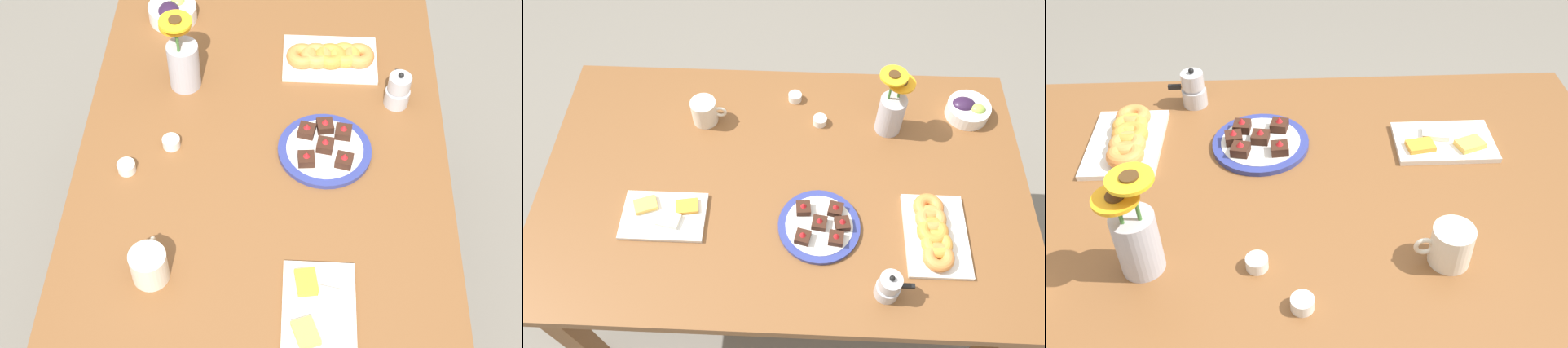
% 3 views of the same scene
% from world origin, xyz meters
% --- Properties ---
extents(dining_table, '(1.60, 1.00, 0.74)m').
position_xyz_m(dining_table, '(0.00, 0.00, 0.65)').
color(dining_table, brown).
rests_on(dining_table, ground_plane).
extents(coffee_mug, '(0.12, 0.09, 0.09)m').
position_xyz_m(coffee_mug, '(-0.29, 0.25, 0.79)').
color(coffee_mug, silver).
rests_on(coffee_mug, dining_table).
extents(cheese_platter, '(0.26, 0.17, 0.03)m').
position_xyz_m(cheese_platter, '(-0.37, -0.15, 0.75)').
color(cheese_platter, white).
rests_on(cheese_platter, dining_table).
extents(croissant_platter, '(0.19, 0.29, 0.05)m').
position_xyz_m(croissant_platter, '(0.46, -0.18, 0.77)').
color(croissant_platter, white).
rests_on(croissant_platter, dining_table).
extents(jam_cup_honey, '(0.05, 0.05, 0.03)m').
position_xyz_m(jam_cup_honey, '(0.12, 0.25, 0.76)').
color(jam_cup_honey, white).
rests_on(jam_cup_honey, dining_table).
extents(jam_cup_berry, '(0.05, 0.05, 0.03)m').
position_xyz_m(jam_cup_berry, '(0.03, 0.36, 0.76)').
color(jam_cup_berry, white).
rests_on(jam_cup_berry, dining_table).
extents(dessert_plate, '(0.25, 0.25, 0.05)m').
position_xyz_m(dessert_plate, '(0.12, -0.17, 0.75)').
color(dessert_plate, navy).
rests_on(dessert_plate, dining_table).
extents(flower_vase, '(0.12, 0.10, 0.26)m').
position_xyz_m(flower_vase, '(0.35, 0.24, 0.83)').
color(flower_vase, '#B2B2BC').
rests_on(flower_vase, dining_table).
extents(moka_pot, '(0.11, 0.07, 0.12)m').
position_xyz_m(moka_pot, '(0.31, -0.37, 0.79)').
color(moka_pot, '#B7B7BC').
rests_on(moka_pot, dining_table).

